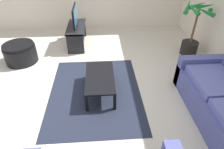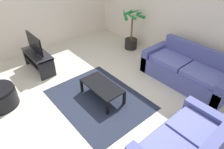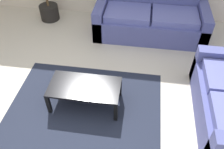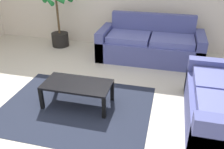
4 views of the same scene
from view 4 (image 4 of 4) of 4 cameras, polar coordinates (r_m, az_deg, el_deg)
ground_plane at (r=3.60m, az=-13.18°, el=-9.04°), size 6.60×6.60×0.00m
couch_main at (r=5.15m, az=8.97°, el=6.78°), size 2.13×0.90×0.90m
coffee_table at (r=3.58m, az=-8.26°, el=-2.76°), size 1.00×0.52×0.36m
area_rug at (r=3.67m, az=-8.50°, el=-7.69°), size 2.20×1.70×0.01m
potted_palm at (r=5.91m, az=-12.45°, el=11.29°), size 0.70×0.74×1.29m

